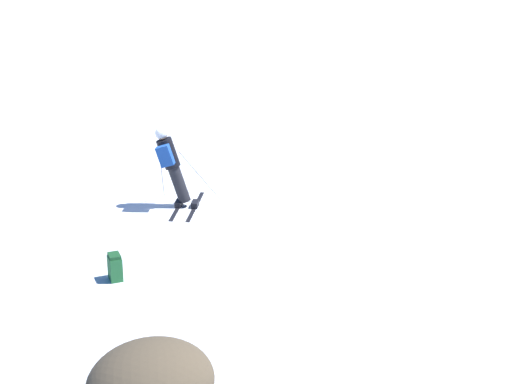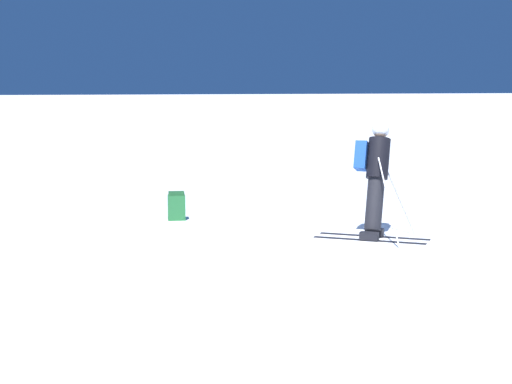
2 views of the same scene
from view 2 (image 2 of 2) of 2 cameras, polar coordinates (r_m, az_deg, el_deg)
ground_plane at (r=13.45m, az=7.45°, el=-2.98°), size 300.00×300.00×0.00m
skier at (r=13.45m, az=7.97°, el=1.33°), size 1.52×1.68×1.82m
spare_backpack at (r=14.97m, az=-5.32°, el=-0.94°), size 0.25×0.32×0.50m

